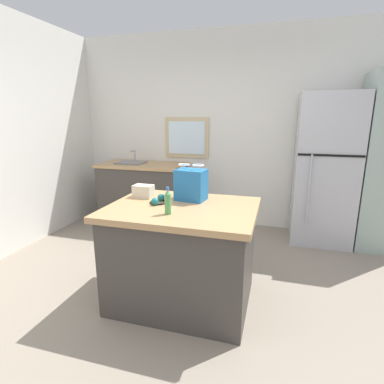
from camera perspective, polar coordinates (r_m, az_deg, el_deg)
ground at (r=2.70m, az=-0.31°, el=-22.23°), size 5.84×5.84×0.00m
back_wall at (r=4.51m, az=8.26°, el=11.29°), size 4.87×0.13×2.78m
kitchen_island at (r=2.67m, az=-1.83°, el=-11.65°), size 1.23×0.95×0.87m
refrigerator at (r=4.16m, az=23.85°, el=3.79°), size 0.73×0.67×1.88m
sink_counter at (r=4.64m, az=-9.27°, el=-0.14°), size 1.25×0.68×1.10m
shopping_bag at (r=2.66m, az=-0.19°, el=1.43°), size 0.28×0.22×0.32m
small_box at (r=2.81m, az=-9.18°, el=0.16°), size 0.18×0.12×0.11m
bottle at (r=2.29m, az=-4.58°, el=-1.93°), size 0.05×0.05×0.21m
ear_defenders at (r=2.61m, az=-6.42°, el=-1.60°), size 0.15×0.20×0.06m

